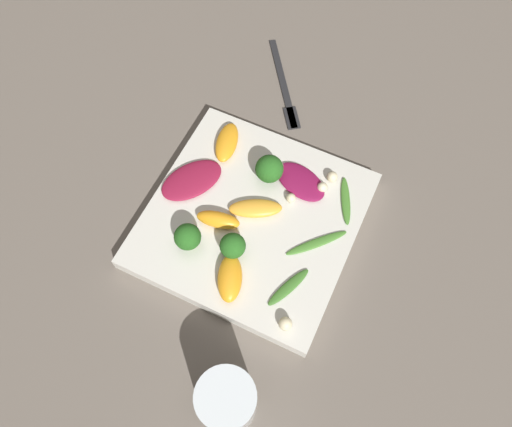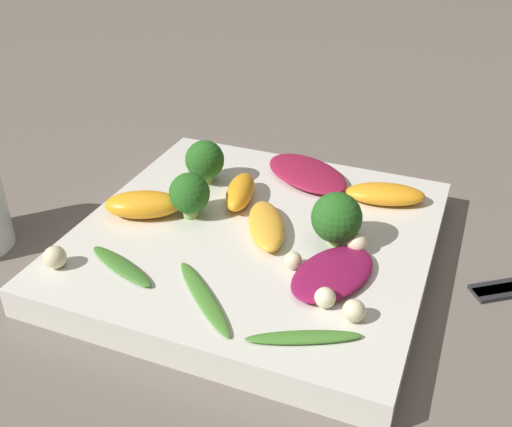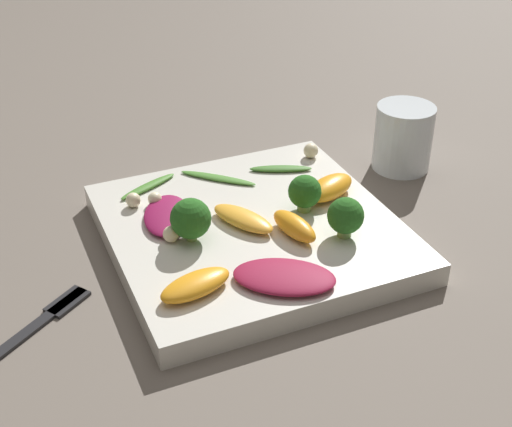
# 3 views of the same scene
# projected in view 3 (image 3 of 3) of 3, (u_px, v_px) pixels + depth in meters

# --- Properties ---
(ground_plane) EXTENTS (2.40, 2.40, 0.00)m
(ground_plane) POSITION_uv_depth(u_px,v_px,m) (252.00, 242.00, 0.75)
(ground_plane) COLOR #6B6056
(plate) EXTENTS (0.29, 0.29, 0.03)m
(plate) POSITION_uv_depth(u_px,v_px,m) (252.00, 232.00, 0.75)
(plate) COLOR silver
(plate) RESTS_ON ground_plane
(drinking_glass) EXTENTS (0.07, 0.07, 0.08)m
(drinking_glass) POSITION_uv_depth(u_px,v_px,m) (403.00, 137.00, 0.87)
(drinking_glass) COLOR white
(drinking_glass) RESTS_ON ground_plane
(fork) EXTENTS (0.17, 0.12, 0.01)m
(fork) POSITION_uv_depth(u_px,v_px,m) (24.00, 333.00, 0.63)
(fork) COLOR #262628
(fork) RESTS_ON ground_plane
(radicchio_leaf_0) EXTENTS (0.07, 0.09, 0.01)m
(radicchio_leaf_0) POSITION_uv_depth(u_px,v_px,m) (167.00, 215.00, 0.74)
(radicchio_leaf_0) COLOR maroon
(radicchio_leaf_0) RESTS_ON plate
(radicchio_leaf_1) EXTENTS (0.11, 0.10, 0.01)m
(radicchio_leaf_1) POSITION_uv_depth(u_px,v_px,m) (284.00, 277.00, 0.65)
(radicchio_leaf_1) COLOR maroon
(radicchio_leaf_1) RESTS_ON plate
(orange_segment_0) EXTENTS (0.08, 0.05, 0.02)m
(orange_segment_0) POSITION_uv_depth(u_px,v_px,m) (196.00, 285.00, 0.64)
(orange_segment_0) COLOR orange
(orange_segment_0) RESTS_ON plate
(orange_segment_1) EXTENTS (0.07, 0.06, 0.02)m
(orange_segment_1) POSITION_uv_depth(u_px,v_px,m) (330.00, 188.00, 0.78)
(orange_segment_1) COLOR orange
(orange_segment_1) RESTS_ON plate
(orange_segment_2) EXTENTS (0.06, 0.08, 0.01)m
(orange_segment_2) POSITION_uv_depth(u_px,v_px,m) (244.00, 220.00, 0.73)
(orange_segment_2) COLOR #FCAD33
(orange_segment_2) RESTS_ON plate
(orange_segment_3) EXTENTS (0.04, 0.07, 0.02)m
(orange_segment_3) POSITION_uv_depth(u_px,v_px,m) (294.00, 226.00, 0.71)
(orange_segment_3) COLOR orange
(orange_segment_3) RESTS_ON plate
(broccoli_floret_0) EXTENTS (0.04, 0.04, 0.04)m
(broccoli_floret_0) POSITION_uv_depth(u_px,v_px,m) (346.00, 216.00, 0.71)
(broccoli_floret_0) COLOR #84AD5B
(broccoli_floret_0) RESTS_ON plate
(broccoli_floret_1) EXTENTS (0.04, 0.04, 0.04)m
(broccoli_floret_1) POSITION_uv_depth(u_px,v_px,m) (306.00, 193.00, 0.75)
(broccoli_floret_1) COLOR #84AD5B
(broccoli_floret_1) RESTS_ON plate
(broccoli_floret_2) EXTENTS (0.04, 0.04, 0.05)m
(broccoli_floret_2) POSITION_uv_depth(u_px,v_px,m) (191.00, 219.00, 0.70)
(broccoli_floret_2) COLOR #84AD5B
(broccoli_floret_2) RESTS_ON plate
(arugula_sprig_0) EXTENTS (0.08, 0.07, 0.00)m
(arugula_sprig_0) POSITION_uv_depth(u_px,v_px,m) (221.00, 177.00, 0.82)
(arugula_sprig_0) COLOR #47842D
(arugula_sprig_0) RESTS_ON plate
(arugula_sprig_1) EXTENTS (0.08, 0.04, 0.00)m
(arugula_sprig_1) POSITION_uv_depth(u_px,v_px,m) (148.00, 186.00, 0.80)
(arugula_sprig_1) COLOR #47842D
(arugula_sprig_1) RESTS_ON plate
(arugula_sprig_2) EXTENTS (0.07, 0.04, 0.01)m
(arugula_sprig_2) POSITION_uv_depth(u_px,v_px,m) (281.00, 169.00, 0.83)
(arugula_sprig_2) COLOR #3D7528
(arugula_sprig_2) RESTS_ON plate
(macadamia_nut_0) EXTENTS (0.02, 0.02, 0.02)m
(macadamia_nut_0) POSITION_uv_depth(u_px,v_px,m) (170.00, 233.00, 0.71)
(macadamia_nut_0) COLOR beige
(macadamia_nut_0) RESTS_ON plate
(macadamia_nut_1) EXTENTS (0.02, 0.02, 0.02)m
(macadamia_nut_1) POSITION_uv_depth(u_px,v_px,m) (155.00, 199.00, 0.76)
(macadamia_nut_1) COLOR beige
(macadamia_nut_1) RESTS_ON plate
(macadamia_nut_2) EXTENTS (0.02, 0.02, 0.02)m
(macadamia_nut_2) POSITION_uv_depth(u_px,v_px,m) (133.00, 200.00, 0.76)
(macadamia_nut_2) COLOR beige
(macadamia_nut_2) RESTS_ON plate
(macadamia_nut_3) EXTENTS (0.01, 0.01, 0.01)m
(macadamia_nut_3) POSITION_uv_depth(u_px,v_px,m) (197.00, 208.00, 0.75)
(macadamia_nut_3) COLOR beige
(macadamia_nut_3) RESTS_ON plate
(macadamia_nut_4) EXTENTS (0.02, 0.02, 0.02)m
(macadamia_nut_4) POSITION_uv_depth(u_px,v_px,m) (311.00, 151.00, 0.86)
(macadamia_nut_4) COLOR beige
(macadamia_nut_4) RESTS_ON plate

